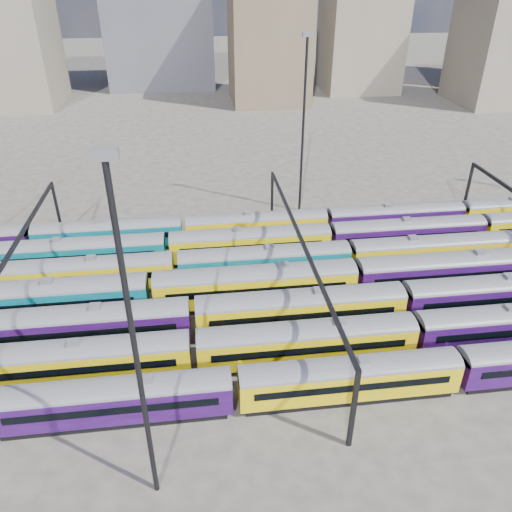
{
  "coord_description": "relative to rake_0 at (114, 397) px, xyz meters",
  "views": [
    {
      "loc": [
        -0.73,
        -45.64,
        33.02
      ],
      "look_at": [
        5.81,
        5.51,
        3.0
      ],
      "focal_mm": 35.0,
      "sensor_mm": 36.0,
      "label": 1
    }
  ],
  "objects": [
    {
      "name": "rake_6",
      "position": [
        5.69,
        30.0,
        0.0
      ],
      "size": [
        118.28,
        2.89,
        4.85
      ],
      "color": "black",
      "rests_on": "ground"
    },
    {
      "name": "rake_3",
      "position": [
        24.96,
        15.0,
        0.4
      ],
      "size": [
        136.3,
        3.32,
        5.61
      ],
      "color": "black",
      "rests_on": "ground"
    },
    {
      "name": "rake_0",
      "position": [
        0.0,
        0.0,
        0.0
      ],
      "size": [
        138.09,
        2.89,
        4.85
      ],
      "color": "black",
      "rests_on": "ground"
    },
    {
      "name": "gantry_1",
      "position": [
        -11.5,
        15.0,
        4.24
      ],
      "size": [
        0.35,
        40.35,
        8.03
      ],
      "color": "black",
      "rests_on": "ground"
    },
    {
      "name": "ground",
      "position": [
        8.5,
        15.0,
        -2.55
      ],
      "size": [
        500.0,
        500.0,
        0.0
      ],
      "primitive_type": "plane",
      "color": "#413D37",
      "rests_on": "ground"
    },
    {
      "name": "mast_3",
      "position": [
        23.5,
        39.0,
        11.42
      ],
      "size": [
        1.4,
        0.5,
        25.6
      ],
      "color": "black",
      "rests_on": "ground"
    },
    {
      "name": "rake_2",
      "position": [
        6.55,
        10.0,
        0.29
      ],
      "size": [
        131.58,
        3.21,
        5.41
      ],
      "color": "black",
      "rests_on": "ground"
    },
    {
      "name": "mast_2",
      "position": [
        3.5,
        -7.0,
        11.42
      ],
      "size": [
        1.4,
        0.5,
        25.6
      ],
      "color": "black",
      "rests_on": "ground"
    },
    {
      "name": "gantry_2",
      "position": [
        18.5,
        15.0,
        4.24
      ],
      "size": [
        0.35,
        40.35,
        8.03
      ],
      "color": "black",
      "rests_on": "ground"
    },
    {
      "name": "rake_4",
      "position": [
        4.76,
        20.0,
        0.16
      ],
      "size": [
        125.4,
        3.06,
        5.15
      ],
      "color": "black",
      "rests_on": "ground"
    },
    {
      "name": "rake_1",
      "position": [
        17.14,
        5.0,
        0.19
      ],
      "size": [
        105.52,
        3.09,
        5.21
      ],
      "color": "black",
      "rests_on": "ground"
    },
    {
      "name": "rake_5",
      "position": [
        3.66,
        25.0,
        0.16
      ],
      "size": [
        125.31,
        3.06,
        5.15
      ],
      "color": "black",
      "rests_on": "ground"
    }
  ]
}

